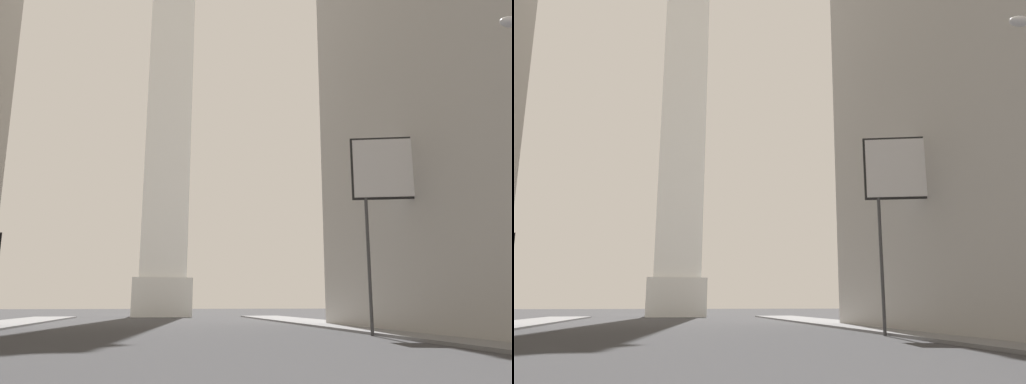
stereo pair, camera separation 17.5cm
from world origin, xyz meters
The scene contains 3 objects.
sidewalk_right centered at (12.89, 25.25, 0.07)m, with size 5.00×84.17×0.15m, color slate.
obelisk centered at (0.00, 70.14, 38.15)m, with size 7.75×7.75×78.86m.
billboard_sign centered at (11.57, 24.71, 8.58)m, with size 4.20×1.46×10.81m.
Camera 1 is at (-1.09, -0.09, 1.59)m, focal length 35.00 mm.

